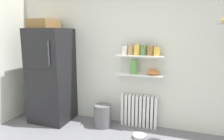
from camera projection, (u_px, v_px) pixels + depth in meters
name	position (u px, v px, depth m)	size (l,w,h in m)	color
back_wall	(132.00, 53.00, 3.53)	(7.04, 0.10, 2.60)	silver
refrigerator	(51.00, 74.00, 3.71)	(0.70, 0.68, 1.88)	black
radiator	(139.00, 111.00, 3.53)	(0.63, 0.12, 0.57)	white
wall_shelf_lower	(140.00, 75.00, 3.39)	(0.79, 0.22, 0.03)	white
wall_shelf_upper	(140.00, 56.00, 3.33)	(0.79, 0.22, 0.03)	white
storage_jar_0	(124.00, 50.00, 3.40)	(0.11, 0.11, 0.17)	silver
storage_jar_1	(131.00, 50.00, 3.37)	(0.08, 0.08, 0.17)	tan
storage_jar_2	(137.00, 49.00, 3.33)	(0.10, 0.10, 0.19)	yellow
storage_jar_3	(143.00, 50.00, 3.30)	(0.10, 0.10, 0.19)	#5B7F4C
storage_jar_4	(150.00, 50.00, 3.26)	(0.11, 0.11, 0.18)	olive
storage_jar_5	(157.00, 51.00, 3.23)	(0.11, 0.11, 0.16)	yellow
vase	(134.00, 67.00, 3.40)	(0.11, 0.11, 0.24)	#66A84C
shelf_bowl	(153.00, 72.00, 3.31)	(0.20, 0.20, 0.09)	orange
trash_bin	(103.00, 116.00, 3.55)	(0.30, 0.30, 0.40)	slate
pet_food_bowl	(140.00, 136.00, 3.17)	(0.22, 0.22, 0.05)	#B7B7BC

